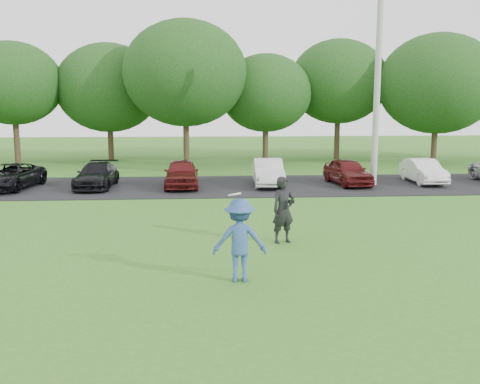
{
  "coord_description": "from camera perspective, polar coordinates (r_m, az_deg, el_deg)",
  "views": [
    {
      "loc": [
        -1.02,
        -11.02,
        3.72
      ],
      "look_at": [
        0.0,
        3.5,
        1.3
      ],
      "focal_mm": 40.0,
      "sensor_mm": 36.0,
      "label": 1
    }
  ],
  "objects": [
    {
      "name": "frisbee_player",
      "position": [
        11.26,
        -0.04,
        -5.15
      ],
      "size": [
        1.16,
        0.69,
        1.94
      ],
      "color": "#31528B",
      "rests_on": "ground"
    },
    {
      "name": "parking_lot",
      "position": [
        24.33,
        -1.57,
        0.68
      ],
      "size": [
        32.0,
        6.5,
        0.03
      ],
      "primitive_type": "cube",
      "color": "black",
      "rests_on": "ground"
    },
    {
      "name": "tree_row",
      "position": [
        33.9,
        0.27,
        11.45
      ],
      "size": [
        42.39,
        9.85,
        8.64
      ],
      "color": "#38281C",
      "rests_on": "ground"
    },
    {
      "name": "parked_cars",
      "position": [
        24.13,
        -3.42,
        1.98
      ],
      "size": [
        28.59,
        4.82,
        1.24
      ],
      "color": "#491010",
      "rests_on": "parking_lot"
    },
    {
      "name": "utility_pole",
      "position": [
        25.1,
        14.46,
        11.56
      ],
      "size": [
        0.28,
        0.28,
        9.55
      ],
      "primitive_type": "cylinder",
      "color": "#ABACA6",
      "rests_on": "ground"
    },
    {
      "name": "ground",
      "position": [
        11.68,
        1.22,
        -9.14
      ],
      "size": [
        100.0,
        100.0,
        0.0
      ],
      "primitive_type": "plane",
      "color": "#317120",
      "rests_on": "ground"
    },
    {
      "name": "camera_bystander",
      "position": [
        14.36,
        4.64,
        -1.92
      ],
      "size": [
        0.77,
        0.64,
        1.8
      ],
      "color": "black",
      "rests_on": "ground"
    }
  ]
}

